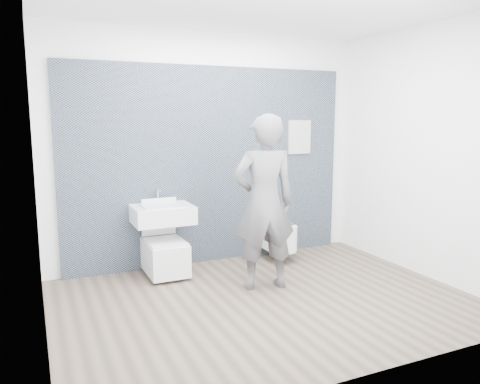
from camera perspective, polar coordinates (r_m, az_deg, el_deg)
name	(u,v)px	position (r m, az deg, el deg)	size (l,w,h in m)	color
ground	(265,300)	(4.76, 3.06, -13.05)	(4.00, 4.00, 0.00)	brown
room_shell	(266,123)	(4.40, 3.25, 8.39)	(4.00, 4.00, 4.00)	white
tile_wall	(212,260)	(6.02, -3.44, -8.22)	(3.60, 0.06, 2.40)	black
washbasin	(163,214)	(5.38, -9.41, -2.64)	(0.67, 0.50, 0.50)	white
toilet_square	(165,255)	(5.44, -9.14, -7.57)	(0.43, 0.62, 0.83)	white
toilet_rounded	(279,236)	(5.97, 4.73, -5.41)	(0.35, 0.60, 0.32)	white
info_placard	(297,249)	(6.51, 6.98, -6.95)	(0.33, 0.03, 0.44)	white
visitor	(264,203)	(4.86, 2.94, -1.32)	(0.67, 0.44, 1.83)	#5B5B5F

